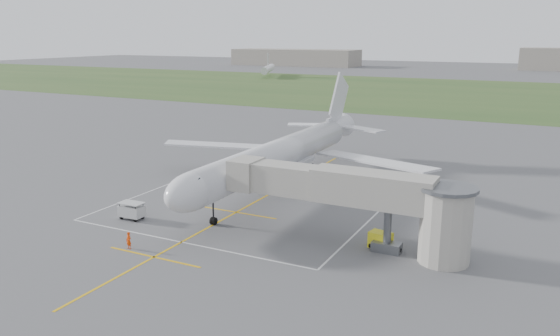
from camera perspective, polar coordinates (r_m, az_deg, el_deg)
The scene contains 11 objects.
ground at distance 69.04m, azimuth -0.28°, elevation -2.31°, with size 700.00×700.00×0.00m, color #515154.
grass_strip at distance 192.41m, azimuth 17.77°, elevation 7.43°, with size 700.00×120.00×0.02m, color #314F22.
apron_markings at distance 64.13m, azimuth -2.65°, elevation -3.58°, with size 28.20×60.00×0.01m.
airliner at distance 68.60m, azimuth -0.00°, elevation 1.38°, with size 38.93×46.75×13.52m.
jet_bridge at distance 49.92m, azimuth 8.78°, elevation -3.13°, with size 23.40×5.00×7.20m.
gpu_unit at distance 51.39m, azimuth 10.45°, elevation -7.43°, with size 2.23×1.77×1.50m.
baggage_cart at distance 60.21m, azimuth -15.24°, elevation -4.31°, with size 2.66×1.64×1.82m.
ramp_worker_nose at distance 52.17m, azimuth -15.53°, elevation -7.31°, with size 0.59×0.38×1.61m, color #E13C07.
ramp_worker_wing at distance 76.45m, azimuth -4.96°, elevation -0.11°, with size 0.82×0.64×1.68m, color #FF3908.
distant_hangars at distance 327.85m, azimuth 18.97°, elevation 10.61°, with size 345.00×49.00×12.00m.
distant_aircraft at distance 238.50m, azimuth 17.52°, elevation 9.42°, with size 180.91×43.78×8.85m.
Camera 1 is at (30.19, -59.06, 19.13)m, focal length 35.00 mm.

